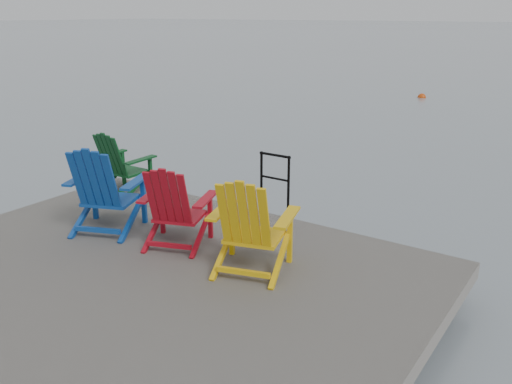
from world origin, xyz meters
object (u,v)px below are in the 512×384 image
Objects in this scene: handrail at (275,179)px; buoy_b at (422,98)px; chair_red at (175,206)px; chair_yellow at (250,224)px; chair_green at (121,163)px; chair_blue at (104,189)px.

buoy_b is at bearing 100.38° from handrail.
chair_yellow reaches higher than chair_red.
chair_green is at bearing -169.27° from handrail.
chair_green is 15.96m from buoy_b.
chair_green is 2.34m from chair_red.
chair_green is 0.89× the size of chair_yellow.
handrail is 1.74m from chair_yellow.
chair_blue is 1.04× the size of chair_yellow.
buoy_b is at bearing 77.72° from chair_red.
chair_yellow reaches higher than buoy_b.
chair_red is 0.93× the size of chair_yellow.
chair_blue reaches higher than handrail.
buoy_b is (-1.31, 17.13, -1.08)m from chair_blue.
chair_blue is at bearing 167.87° from chair_red.
chair_blue is at bearing -131.98° from handrail.
chair_red is 1.15m from chair_yellow.
chair_yellow reaches higher than chair_green.
chair_yellow is at bearing -19.84° from chair_blue.
chair_yellow is (1.14, -0.07, 0.04)m from chair_red.
chair_green reaches higher than buoy_b.
chair_red is at bearing -26.90° from chair_green.
chair_yellow is (2.21, 0.09, -0.02)m from chair_blue.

